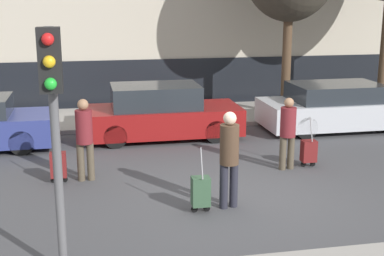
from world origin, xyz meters
TOP-DOWN VIEW (x-y plane):
  - ground_plane at (0.00, 0.00)m, footprint 80.00×80.00m
  - sidewalk_far at (0.00, 7.00)m, footprint 28.00×3.00m
  - parked_car_1 at (-0.88, 4.66)m, footprint 4.17×1.73m
  - parked_car_2 at (4.28, 4.65)m, footprint 4.53×1.90m
  - pedestrian_left at (-2.87, 1.57)m, footprint 0.35×0.34m
  - trolley_left at (-3.42, 1.54)m, footprint 0.34×0.29m
  - pedestrian_center at (-0.36, -0.43)m, footprint 0.35×0.34m
  - trolley_center at (-0.90, -0.54)m, footprint 0.34×0.29m
  - pedestrian_right at (1.47, 1.45)m, footprint 0.35×0.34m
  - trolley_right at (2.01, 1.53)m, footprint 0.34×0.29m
  - traffic_light at (-3.21, -2.37)m, footprint 0.28×0.47m

SIDE VIEW (x-z plane):
  - ground_plane at x=0.00m, z-range 0.00..0.00m
  - sidewalk_far at x=0.00m, z-range 0.00..0.12m
  - trolley_right at x=2.01m, z-range -0.21..0.93m
  - trolley_left at x=-3.42m, z-range -0.21..0.96m
  - trolley_center at x=-0.90m, z-range -0.21..0.97m
  - parked_car_2 at x=4.28m, z-range -0.03..1.29m
  - parked_car_1 at x=-0.88m, z-range -0.05..1.39m
  - pedestrian_right at x=1.47m, z-range 0.10..1.70m
  - pedestrian_left at x=-2.87m, z-range 0.12..1.83m
  - pedestrian_center at x=-0.36m, z-range 0.12..1.89m
  - traffic_light at x=-3.21m, z-range 0.73..4.08m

